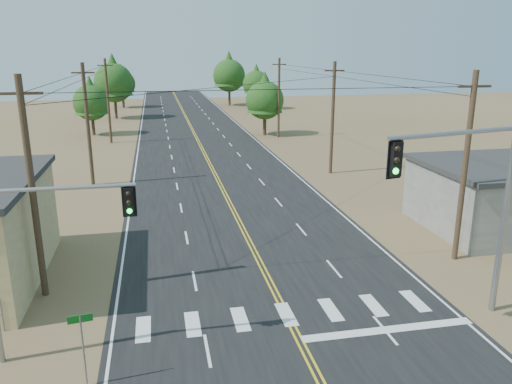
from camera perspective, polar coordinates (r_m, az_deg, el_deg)
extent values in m
cube|color=black|center=(42.23, -4.13, 0.89)|extent=(15.00, 200.00, 0.02)
cylinder|color=gray|center=(22.91, -27.03, -12.35)|extent=(0.06, 0.06, 1.50)
cylinder|color=#4C3826|center=(23.88, -24.18, 0.11)|extent=(0.30, 0.30, 10.00)
cube|color=#4C3826|center=(23.20, -25.37, 10.14)|extent=(1.80, 0.12, 0.12)
cylinder|color=#4C3826|center=(43.24, -18.66, 7.21)|extent=(0.30, 0.30, 10.00)
cube|color=#4C3826|center=(42.86, -19.17, 12.76)|extent=(1.80, 0.12, 0.12)
cylinder|color=#4C3826|center=(63.00, -16.54, 9.88)|extent=(0.30, 0.30, 10.00)
cube|color=#4C3826|center=(62.74, -16.85, 13.69)|extent=(1.80, 0.12, 0.12)
cylinder|color=#4C3826|center=(27.97, 22.75, 2.42)|extent=(0.30, 0.30, 10.00)
cube|color=#4C3826|center=(27.39, 23.70, 10.99)|extent=(1.80, 0.12, 0.12)
cylinder|color=#4C3826|center=(45.62, 8.74, 8.27)|extent=(0.30, 0.30, 10.00)
cube|color=#4C3826|center=(45.27, 8.97, 13.54)|extent=(1.80, 0.12, 0.12)
cylinder|color=#4C3826|center=(64.66, 2.63, 10.64)|extent=(0.30, 0.30, 10.00)
cube|color=#4C3826|center=(64.41, 2.68, 14.37)|extent=(1.80, 0.12, 0.12)
cylinder|color=gray|center=(18.18, -21.70, 0.40)|extent=(5.16, 0.18, 0.14)
cube|color=black|center=(18.03, -14.30, -1.01)|extent=(0.32, 0.27, 0.99)
sphere|color=black|center=(17.79, -14.39, -0.19)|extent=(0.18, 0.18, 0.18)
sphere|color=black|center=(17.88, -14.32, -1.16)|extent=(0.18, 0.18, 0.18)
sphere|color=#0CE533|center=(17.97, -14.25, -2.13)|extent=(0.18, 0.18, 0.18)
cylinder|color=gray|center=(23.15, 26.43, -3.39)|extent=(0.27, 0.27, 7.87)
cylinder|color=gray|center=(19.94, 22.02, 6.27)|extent=(6.13, 1.52, 0.18)
cube|color=black|center=(18.20, 15.60, 3.68)|extent=(0.46, 0.41, 1.24)
sphere|color=black|center=(17.93, 15.85, 4.76)|extent=(0.22, 0.22, 0.22)
sphere|color=black|center=(18.01, 15.76, 3.54)|extent=(0.22, 0.22, 0.22)
sphere|color=#0CE533|center=(18.10, 15.66, 2.32)|extent=(0.22, 0.22, 0.22)
cylinder|color=gray|center=(18.23, -19.10, -16.86)|extent=(0.06, 0.06, 2.65)
cube|color=#0D5C16|center=(17.62, -19.47, -13.51)|extent=(0.79, 0.15, 0.26)
cylinder|color=#3F2D1E|center=(70.26, -18.12, 7.35)|extent=(0.42, 0.42, 2.80)
cone|color=#1C4714|center=(69.84, -18.40, 10.49)|extent=(4.35, 4.35, 4.97)
sphere|color=#1C4714|center=(69.93, -18.32, 9.67)|extent=(4.66, 4.66, 4.66)
cylinder|color=#3F2D1E|center=(86.53, -15.75, 9.34)|extent=(0.45, 0.45, 3.79)
cone|color=#1C4714|center=(86.14, -16.01, 12.82)|extent=(5.89, 5.89, 6.73)
sphere|color=#1C4714|center=(86.21, -15.94, 11.91)|extent=(6.31, 6.31, 6.31)
cylinder|color=#3F2D1E|center=(102.77, -14.94, 10.14)|extent=(0.47, 0.47, 3.03)
cone|color=#1C4714|center=(102.47, -15.11, 12.48)|extent=(4.72, 4.72, 5.39)
sphere|color=#1C4714|center=(102.53, -15.06, 11.87)|extent=(5.06, 5.06, 5.06)
cylinder|color=#3F2D1E|center=(66.87, 1.00, 7.81)|extent=(0.46, 0.46, 3.00)
cone|color=#1C4714|center=(66.41, 1.01, 11.37)|extent=(4.66, 4.66, 5.33)
sphere|color=#1C4714|center=(66.51, 1.01, 10.44)|extent=(5.00, 5.00, 5.00)
cylinder|color=#3F2D1E|center=(96.73, 0.03, 10.35)|extent=(0.46, 0.46, 3.07)
cone|color=#1C4714|center=(96.41, 0.03, 12.87)|extent=(4.77, 4.77, 5.46)
sphere|color=#1C4714|center=(96.48, 0.03, 12.21)|extent=(5.11, 5.11, 5.11)
cylinder|color=#3F2D1E|center=(103.82, -3.06, 10.94)|extent=(0.48, 0.48, 3.90)
cone|color=#1C4714|center=(103.49, -3.10, 13.93)|extent=(6.06, 6.06, 6.93)
sphere|color=#1C4714|center=(103.55, -3.09, 13.15)|extent=(6.50, 6.50, 6.50)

